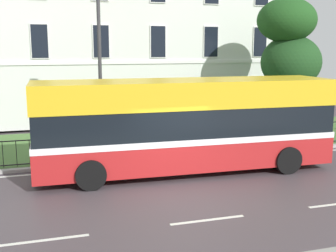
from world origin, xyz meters
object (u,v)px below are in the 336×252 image
georgian_townhouse (113,23)px  street_lamp_post (100,55)px  litter_bin (213,136)px  evergreen_tree (285,74)px  single_decker_bus (186,124)px

georgian_townhouse → street_lamp_post: size_ratio=2.75×
georgian_townhouse → litter_bin: size_ratio=18.08×
street_lamp_post → litter_bin: street_lamp_post is taller
street_lamp_post → litter_bin: 5.75m
georgian_townhouse → litter_bin: (2.14, -11.57, -5.19)m
evergreen_tree → street_lamp_post: 10.16m
evergreen_tree → single_decker_bus: bearing=-142.8°
evergreen_tree → street_lamp_post: bearing=-165.0°
litter_bin → georgian_townhouse: bearing=100.5°
single_decker_bus → street_lamp_post: bearing=132.9°
litter_bin → single_decker_bus: bearing=-129.4°
georgian_townhouse → single_decker_bus: georgian_townhouse is taller
georgian_townhouse → litter_bin: georgian_townhouse is taller
evergreen_tree → litter_bin: 6.35m
street_lamp_post → single_decker_bus: bearing=-48.9°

